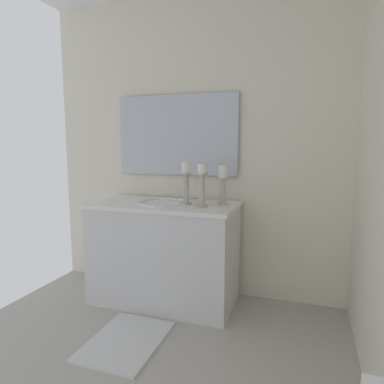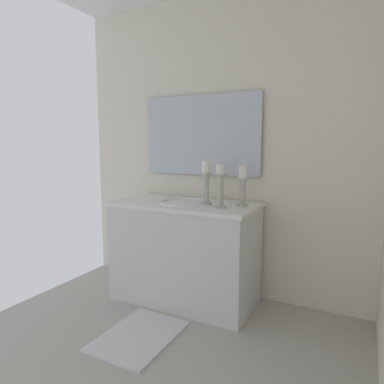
% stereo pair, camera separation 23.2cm
% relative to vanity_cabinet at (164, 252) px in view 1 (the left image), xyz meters
% --- Properties ---
extents(wall_left, '(0.04, 2.54, 2.45)m').
position_rel_vanity_cabinet_xyz_m(wall_left, '(-0.32, 0.13, 0.82)').
color(wall_left, silver).
rests_on(wall_left, ground).
extents(vanity_cabinet, '(0.58, 1.15, 0.80)m').
position_rel_vanity_cabinet_xyz_m(vanity_cabinet, '(0.00, 0.00, 0.00)').
color(vanity_cabinet, silver).
rests_on(vanity_cabinet, ground).
extents(sink_basin, '(0.40, 0.40, 0.24)m').
position_rel_vanity_cabinet_xyz_m(sink_basin, '(0.00, 0.00, 0.36)').
color(sink_basin, white).
rests_on(sink_basin, vanity_cabinet).
extents(mirror, '(0.02, 1.05, 0.66)m').
position_rel_vanity_cabinet_xyz_m(mirror, '(-0.28, 0.00, 0.93)').
color(mirror, silver).
extents(candle_holder_tall, '(0.09, 0.09, 0.30)m').
position_rel_vanity_cabinet_xyz_m(candle_holder_tall, '(-0.06, 0.46, 0.56)').
color(candle_holder_tall, '#B7B2A5').
rests_on(candle_holder_tall, vanity_cabinet).
extents(candle_holder_short, '(0.09, 0.09, 0.31)m').
position_rel_vanity_cabinet_xyz_m(candle_holder_short, '(0.07, 0.33, 0.56)').
color(candle_holder_short, '#B7B2A5').
rests_on(candle_holder_short, vanity_cabinet).
extents(candle_holder_mid, '(0.09, 0.09, 0.33)m').
position_rel_vanity_cabinet_xyz_m(candle_holder_mid, '(-0.01, 0.18, 0.57)').
color(candle_holder_mid, '#B7B2A5').
rests_on(candle_holder_mid, vanity_cabinet).
extents(bath_mat, '(0.60, 0.44, 0.02)m').
position_rel_vanity_cabinet_xyz_m(bath_mat, '(0.62, 0.00, -0.39)').
color(bath_mat, silver).
rests_on(bath_mat, ground).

